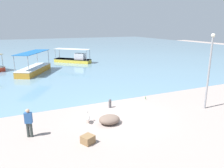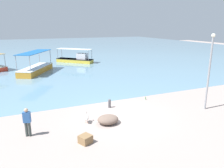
{
  "view_description": "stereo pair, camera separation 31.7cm",
  "coord_description": "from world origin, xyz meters",
  "px_view_note": "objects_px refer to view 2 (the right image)",
  "views": [
    {
      "loc": [
        -6.48,
        -12.67,
        6.14
      ],
      "look_at": [
        0.82,
        3.5,
        1.32
      ],
      "focal_mm": 35.0,
      "sensor_mm": 36.0,
      "label": 1
    },
    {
      "loc": [
        -6.19,
        -12.79,
        6.14
      ],
      "look_at": [
        0.82,
        3.5,
        1.32
      ],
      "focal_mm": 35.0,
      "sensor_mm": 36.0,
      "label": 2
    }
  ],
  "objects_px": {
    "fisherman_standing": "(27,121)",
    "net_pile": "(108,119)",
    "lamp_post": "(209,68)",
    "glass_bottle": "(146,98)",
    "pelican": "(86,117)",
    "fishing_boat_near_right": "(76,59)",
    "fishing_boat_near_left": "(36,69)",
    "cargo_crate": "(85,139)",
    "mooring_bollard": "(110,103)"
  },
  "relations": [
    {
      "from": "lamp_post",
      "to": "mooring_bollard",
      "type": "relative_size",
      "value": 8.06
    },
    {
      "from": "fisherman_standing",
      "to": "cargo_crate",
      "type": "height_order",
      "value": "fisherman_standing"
    },
    {
      "from": "fishing_boat_near_left",
      "to": "glass_bottle",
      "type": "height_order",
      "value": "fishing_boat_near_left"
    },
    {
      "from": "fishing_boat_near_right",
      "to": "pelican",
      "type": "height_order",
      "value": "fishing_boat_near_right"
    },
    {
      "from": "lamp_post",
      "to": "glass_bottle",
      "type": "bearing_deg",
      "value": 129.72
    },
    {
      "from": "cargo_crate",
      "to": "glass_bottle",
      "type": "relative_size",
      "value": 2.24
    },
    {
      "from": "fishing_boat_near_right",
      "to": "lamp_post",
      "type": "xyz_separation_m",
      "value": [
        3.68,
        -24.51,
        2.54
      ]
    },
    {
      "from": "fishing_boat_near_right",
      "to": "lamp_post",
      "type": "height_order",
      "value": "lamp_post"
    },
    {
      "from": "fishing_boat_near_left",
      "to": "fisherman_standing",
      "type": "xyz_separation_m",
      "value": [
        -1.87,
        -17.74,
        0.34
      ]
    },
    {
      "from": "lamp_post",
      "to": "cargo_crate",
      "type": "bearing_deg",
      "value": -172.94
    },
    {
      "from": "fishing_boat_near_left",
      "to": "mooring_bollard",
      "type": "bearing_deg",
      "value": -75.2
    },
    {
      "from": "pelican",
      "to": "cargo_crate",
      "type": "xyz_separation_m",
      "value": [
        -0.78,
        -2.39,
        -0.16
      ]
    },
    {
      "from": "fishing_boat_near_left",
      "to": "pelican",
      "type": "distance_m",
      "value": 17.44
    },
    {
      "from": "lamp_post",
      "to": "pelican",
      "type": "bearing_deg",
      "value": 172.43
    },
    {
      "from": "pelican",
      "to": "glass_bottle",
      "type": "height_order",
      "value": "pelican"
    },
    {
      "from": "fisherman_standing",
      "to": "net_pile",
      "type": "relative_size",
      "value": 1.22
    },
    {
      "from": "lamp_post",
      "to": "cargo_crate",
      "type": "relative_size",
      "value": 9.23
    },
    {
      "from": "fishing_boat_near_right",
      "to": "fisherman_standing",
      "type": "bearing_deg",
      "value": -110.38
    },
    {
      "from": "fishing_boat_near_left",
      "to": "fisherman_standing",
      "type": "distance_m",
      "value": 17.84
    },
    {
      "from": "mooring_bollard",
      "to": "cargo_crate",
      "type": "relative_size",
      "value": 1.14
    },
    {
      "from": "mooring_bollard",
      "to": "cargo_crate",
      "type": "xyz_separation_m",
      "value": [
        -3.19,
        -4.28,
        -0.15
      ]
    },
    {
      "from": "net_pile",
      "to": "glass_bottle",
      "type": "distance_m",
      "value": 5.61
    },
    {
      "from": "mooring_bollard",
      "to": "fisherman_standing",
      "type": "distance_m",
      "value": 6.4
    },
    {
      "from": "lamp_post",
      "to": "mooring_bollard",
      "type": "height_order",
      "value": "lamp_post"
    },
    {
      "from": "cargo_crate",
      "to": "pelican",
      "type": "bearing_deg",
      "value": 71.91
    },
    {
      "from": "pelican",
      "to": "lamp_post",
      "type": "height_order",
      "value": "lamp_post"
    },
    {
      "from": "fishing_boat_near_right",
      "to": "lamp_post",
      "type": "relative_size",
      "value": 1.02
    },
    {
      "from": "lamp_post",
      "to": "glass_bottle",
      "type": "xyz_separation_m",
      "value": [
        -2.99,
        3.59,
        -3.03
      ]
    },
    {
      "from": "fisherman_standing",
      "to": "net_pile",
      "type": "xyz_separation_m",
      "value": [
        4.79,
        -0.26,
        -0.63
      ]
    },
    {
      "from": "pelican",
      "to": "lamp_post",
      "type": "bearing_deg",
      "value": -7.57
    },
    {
      "from": "pelican",
      "to": "net_pile",
      "type": "height_order",
      "value": "pelican"
    },
    {
      "from": "fishing_boat_near_right",
      "to": "lamp_post",
      "type": "distance_m",
      "value": 24.92
    },
    {
      "from": "fishing_boat_near_right",
      "to": "cargo_crate",
      "type": "xyz_separation_m",
      "value": [
        -6.04,
        -25.72,
        -0.38
      ]
    },
    {
      "from": "mooring_bollard",
      "to": "glass_bottle",
      "type": "height_order",
      "value": "mooring_bollard"
    },
    {
      "from": "fishing_boat_near_left",
      "to": "glass_bottle",
      "type": "distance_m",
      "value": 16.79
    },
    {
      "from": "fisherman_standing",
      "to": "net_pile",
      "type": "height_order",
      "value": "fisherman_standing"
    },
    {
      "from": "lamp_post",
      "to": "glass_bottle",
      "type": "relative_size",
      "value": 20.63
    },
    {
      "from": "pelican",
      "to": "cargo_crate",
      "type": "relative_size",
      "value": 1.33
    },
    {
      "from": "cargo_crate",
      "to": "fishing_boat_near_left",
      "type": "bearing_deg",
      "value": 92.6
    },
    {
      "from": "fishing_boat_near_right",
      "to": "pelican",
      "type": "distance_m",
      "value": 23.91
    },
    {
      "from": "mooring_bollard",
      "to": "fisherman_standing",
      "type": "bearing_deg",
      "value": -159.12
    },
    {
      "from": "pelican",
      "to": "fishing_boat_near_left",
      "type": "bearing_deg",
      "value": 95.53
    },
    {
      "from": "fishing_boat_near_left",
      "to": "lamp_post",
      "type": "bearing_deg",
      "value": -60.21
    },
    {
      "from": "net_pile",
      "to": "cargo_crate",
      "type": "xyz_separation_m",
      "value": [
        -2.03,
        -1.75,
        -0.06
      ]
    },
    {
      "from": "mooring_bollard",
      "to": "fishing_boat_near_left",
      "type": "bearing_deg",
      "value": 104.8
    },
    {
      "from": "glass_bottle",
      "to": "mooring_bollard",
      "type": "bearing_deg",
      "value": -171.71
    },
    {
      "from": "lamp_post",
      "to": "fisherman_standing",
      "type": "relative_size",
      "value": 3.3
    },
    {
      "from": "fisherman_standing",
      "to": "lamp_post",
      "type": "bearing_deg",
      "value": -3.7
    },
    {
      "from": "pelican",
      "to": "lamp_post",
      "type": "distance_m",
      "value": 9.43
    },
    {
      "from": "fishing_boat_near_left",
      "to": "mooring_bollard",
      "type": "relative_size",
      "value": 10.04
    }
  ]
}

